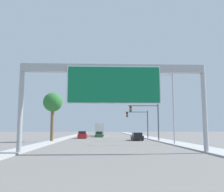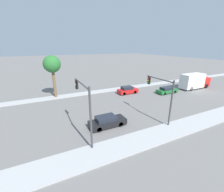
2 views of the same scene
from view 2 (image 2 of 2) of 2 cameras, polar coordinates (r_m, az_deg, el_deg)
The scene contains 8 objects.
median_strip_left at distance 40.07m, azimuth 14.72°, elevation 4.34°, with size 2.00×120.00×0.15m.
car_near_left at distance 33.56m, azimuth 20.19°, elevation 2.07°, with size 1.78×4.62×1.35m.
car_near_center at distance 31.48m, azimuth 5.93°, elevation 2.24°, with size 1.79×4.22×1.54m.
car_mid_right at distance 18.73m, azimuth -1.86°, elevation -9.70°, with size 1.77×4.60×1.42m.
truck_box_primary at distance 39.62m, azimuth 28.85°, elevation 4.98°, with size 2.40×7.94×3.49m.
traffic_light_near_intersection at distance 14.92m, azimuth -10.31°, elevation -2.34°, with size 5.22×0.32×6.28m.
traffic_light_mid_block at distance 19.89m, azimuth 18.66°, elevation 1.37°, with size 4.77×0.32×5.84m.
palm_tree_background at distance 29.69m, azimuth -21.88°, elevation 10.89°, with size 3.10×3.10×7.95m.
Camera 2 is at (20.31, 34.38, 9.57)m, focal length 24.00 mm.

